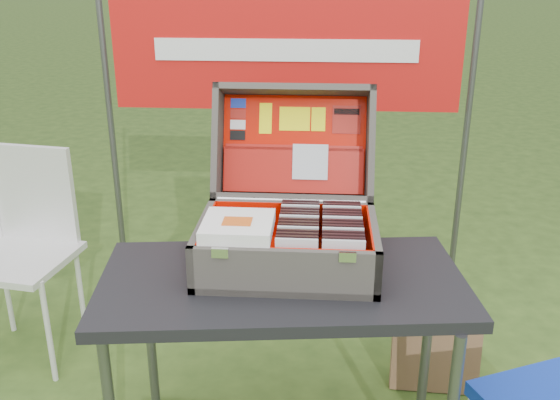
# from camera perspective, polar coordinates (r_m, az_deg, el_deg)

# --- Properties ---
(table) EXTENTS (1.23, 0.72, 0.73)m
(table) POSITION_cam_1_polar(r_m,az_deg,el_deg) (2.21, 0.20, -15.46)
(table) COLOR black
(table) RESTS_ON ground
(table_top) EXTENTS (1.23, 0.72, 0.04)m
(table_top) POSITION_cam_1_polar(r_m,az_deg,el_deg) (2.02, 0.21, -7.59)
(table_top) COLOR black
(table_top) RESTS_ON ground
(table_leg_bl) EXTENTS (0.04, 0.04, 0.69)m
(table_leg_bl) POSITION_cam_1_polar(r_m,az_deg,el_deg) (2.49, -11.80, -11.83)
(table_leg_bl) COLOR #59595B
(table_leg_bl) RESTS_ON ground
(table_leg_br) EXTENTS (0.04, 0.04, 0.69)m
(table_leg_br) POSITION_cam_1_polar(r_m,az_deg,el_deg) (2.44, 13.26, -12.72)
(table_leg_br) COLOR #59595B
(table_leg_br) RESTS_ON ground
(suitcase) EXTENTS (0.58, 0.58, 0.52)m
(suitcase) POSITION_cam_1_polar(r_m,az_deg,el_deg) (2.03, 0.81, 1.18)
(suitcase) COLOR #4D4A46
(suitcase) RESTS_ON table
(suitcase_base_bottom) EXTENTS (0.58, 0.42, 0.02)m
(suitcase_base_bottom) POSITION_cam_1_polar(r_m,az_deg,el_deg) (2.07, 0.68, -5.85)
(suitcase_base_bottom) COLOR #4D4A46
(suitcase_base_bottom) RESTS_ON table_top
(suitcase_base_wall_front) EXTENTS (0.58, 0.02, 0.16)m
(suitcase_base_wall_front) POSITION_cam_1_polar(r_m,az_deg,el_deg) (1.87, 0.32, -6.76)
(suitcase_base_wall_front) COLOR #4D4A46
(suitcase_base_wall_front) RESTS_ON table_top
(suitcase_base_wall_back) EXTENTS (0.58, 0.02, 0.16)m
(suitcase_base_wall_back) POSITION_cam_1_polar(r_m,az_deg,el_deg) (2.22, 0.99, -2.03)
(suitcase_base_wall_back) COLOR #4D4A46
(suitcase_base_wall_back) RESTS_ON table_top
(suitcase_base_wall_left) EXTENTS (0.02, 0.42, 0.16)m
(suitcase_base_wall_left) POSITION_cam_1_polar(r_m,az_deg,el_deg) (2.08, -7.05, -3.92)
(suitcase_base_wall_left) COLOR #4D4A46
(suitcase_base_wall_left) RESTS_ON table_top
(suitcase_base_wall_right) EXTENTS (0.02, 0.42, 0.16)m
(suitcase_base_wall_right) POSITION_cam_1_polar(r_m,az_deg,el_deg) (2.05, 8.54, -4.38)
(suitcase_base_wall_right) COLOR #4D4A46
(suitcase_base_wall_right) RESTS_ON table_top
(suitcase_liner_floor) EXTENTS (0.54, 0.37, 0.01)m
(suitcase_liner_floor) POSITION_cam_1_polar(r_m,az_deg,el_deg) (2.07, 0.68, -5.50)
(suitcase_liner_floor) COLOR red
(suitcase_liner_floor) RESTS_ON suitcase_base_bottom
(suitcase_latch_left) EXTENTS (0.05, 0.01, 0.03)m
(suitcase_latch_left) POSITION_cam_1_polar(r_m,az_deg,el_deg) (1.85, -5.51, -4.84)
(suitcase_latch_left) COLOR silver
(suitcase_latch_left) RESTS_ON suitcase_base_wall_front
(suitcase_latch_right) EXTENTS (0.05, 0.01, 0.03)m
(suitcase_latch_right) POSITION_cam_1_polar(r_m,az_deg,el_deg) (1.83, 6.20, -5.19)
(suitcase_latch_right) COLOR silver
(suitcase_latch_right) RESTS_ON suitcase_base_wall_front
(suitcase_hinge) EXTENTS (0.52, 0.02, 0.02)m
(suitcase_hinge) POSITION_cam_1_polar(r_m,az_deg,el_deg) (2.21, 1.02, -0.05)
(suitcase_hinge) COLOR silver
(suitcase_hinge) RESTS_ON suitcase_base_wall_back
(suitcase_lid_back) EXTENTS (0.58, 0.16, 0.40)m
(suitcase_lid_back) POSITION_cam_1_polar(r_m,az_deg,el_deg) (2.36, 1.32, 5.07)
(suitcase_lid_back) COLOR #4D4A46
(suitcase_lid_back) RESTS_ON suitcase_base_wall_back
(suitcase_lid_rim_far) EXTENTS (0.58, 0.15, 0.08)m
(suitcase_lid_rim_far) POSITION_cam_1_polar(r_m,az_deg,el_deg) (2.31, 1.37, 10.05)
(suitcase_lid_rim_far) COLOR #4D4A46
(suitcase_lid_rim_far) RESTS_ON suitcase_lid_back
(suitcase_lid_rim_near) EXTENTS (0.58, 0.15, 0.08)m
(suitcase_lid_rim_near) POSITION_cam_1_polar(r_m,az_deg,el_deg) (2.28, 1.12, 0.27)
(suitcase_lid_rim_near) COLOR #4D4A46
(suitcase_lid_rim_near) RESTS_ON suitcase_lid_back
(suitcase_lid_rim_left) EXTENTS (0.02, 0.29, 0.44)m
(suitcase_lid_rim_left) POSITION_cam_1_polar(r_m,az_deg,el_deg) (2.32, -5.70, 5.30)
(suitcase_lid_rim_left) COLOR #4D4A46
(suitcase_lid_rim_left) RESTS_ON suitcase_lid_back
(suitcase_lid_rim_right) EXTENTS (0.02, 0.29, 0.44)m
(suitcase_lid_rim_right) POSITION_cam_1_polar(r_m,az_deg,el_deg) (2.29, 8.27, 5.00)
(suitcase_lid_rim_right) COLOR #4D4A46
(suitcase_lid_rim_right) RESTS_ON suitcase_lid_back
(suitcase_lid_liner) EXTENTS (0.53, 0.13, 0.35)m
(suitcase_lid_liner) POSITION_cam_1_polar(r_m,az_deg,el_deg) (2.34, 1.30, 5.10)
(suitcase_lid_liner) COLOR red
(suitcase_lid_liner) RESTS_ON suitcase_lid_back
(suitcase_liner_wall_front) EXTENTS (0.54, 0.01, 0.13)m
(suitcase_liner_wall_front) POSITION_cam_1_polar(r_m,az_deg,el_deg) (1.88, 0.35, -6.24)
(suitcase_liner_wall_front) COLOR red
(suitcase_liner_wall_front) RESTS_ON suitcase_base_bottom
(suitcase_liner_wall_back) EXTENTS (0.54, 0.01, 0.13)m
(suitcase_liner_wall_back) POSITION_cam_1_polar(r_m,az_deg,el_deg) (2.21, 0.97, -1.91)
(suitcase_liner_wall_back) COLOR red
(suitcase_liner_wall_back) RESTS_ON suitcase_base_bottom
(suitcase_liner_wall_left) EXTENTS (0.01, 0.37, 0.13)m
(suitcase_liner_wall_left) POSITION_cam_1_polar(r_m,az_deg,el_deg) (2.07, -6.67, -3.65)
(suitcase_liner_wall_left) COLOR red
(suitcase_liner_wall_left) RESTS_ON suitcase_base_bottom
(suitcase_liner_wall_right) EXTENTS (0.01, 0.37, 0.13)m
(suitcase_liner_wall_right) POSITION_cam_1_polar(r_m,az_deg,el_deg) (2.04, 8.15, -4.08)
(suitcase_liner_wall_right) COLOR red
(suitcase_liner_wall_right) RESTS_ON suitcase_base_bottom
(suitcase_lid_pocket) EXTENTS (0.52, 0.09, 0.17)m
(suitcase_lid_pocket) POSITION_cam_1_polar(r_m,az_deg,el_deg) (2.32, 1.22, 2.74)
(suitcase_lid_pocket) COLOR #A3130C
(suitcase_lid_pocket) RESTS_ON suitcase_lid_liner
(suitcase_pocket_edge) EXTENTS (0.51, 0.03, 0.03)m
(suitcase_pocket_edge) POSITION_cam_1_polar(r_m,az_deg,el_deg) (2.32, 1.27, 4.80)
(suitcase_pocket_edge) COLOR #A3130C
(suitcase_pocket_edge) RESTS_ON suitcase_lid_pocket
(suitcase_pocket_cd) EXTENTS (0.13, 0.05, 0.13)m
(suitcase_pocket_cd) POSITION_cam_1_polar(r_m,az_deg,el_deg) (2.30, 2.78, 3.49)
(suitcase_pocket_cd) COLOR silver
(suitcase_pocket_cd) RESTS_ON suitcase_lid_pocket
(lid_sticker_cc_a) EXTENTS (0.06, 0.01, 0.03)m
(lid_sticker_cc_a) POSITION_cam_1_polar(r_m,az_deg,el_deg) (2.37, -3.83, 8.82)
(lid_sticker_cc_a) COLOR #1933B2
(lid_sticker_cc_a) RESTS_ON suitcase_lid_liner
(lid_sticker_cc_b) EXTENTS (0.06, 0.01, 0.03)m
(lid_sticker_cc_b) POSITION_cam_1_polar(r_m,az_deg,el_deg) (2.37, -3.85, 7.86)
(lid_sticker_cc_b) COLOR #A81B13
(lid_sticker_cc_b) RESTS_ON suitcase_lid_liner
(lid_sticker_cc_c) EXTENTS (0.06, 0.01, 0.03)m
(lid_sticker_cc_c) POSITION_cam_1_polar(r_m,az_deg,el_deg) (2.36, -3.88, 6.89)
(lid_sticker_cc_c) COLOR white
(lid_sticker_cc_c) RESTS_ON suitcase_lid_liner
(lid_sticker_cc_d) EXTENTS (0.06, 0.01, 0.03)m
(lid_sticker_cc_d) POSITION_cam_1_polar(r_m,az_deg,el_deg) (2.36, -3.90, 5.93)
(lid_sticker_cc_d) COLOR black
(lid_sticker_cc_d) RESTS_ON suitcase_lid_liner
(lid_card_neon_tall) EXTENTS (0.05, 0.04, 0.11)m
(lid_card_neon_tall) POSITION_cam_1_polar(r_m,az_deg,el_deg) (2.35, -1.33, 7.47)
(lid_card_neon_tall) COLOR #FEF80C
(lid_card_neon_tall) RESTS_ON suitcase_lid_liner
(lid_card_neon_main) EXTENTS (0.11, 0.03, 0.08)m
(lid_card_neon_main) POSITION_cam_1_polar(r_m,az_deg,el_deg) (2.34, 1.35, 7.43)
(lid_card_neon_main) COLOR #FEF80C
(lid_card_neon_main) RESTS_ON suitcase_lid_liner
(lid_card_neon_small) EXTENTS (0.05, 0.03, 0.08)m
(lid_card_neon_small) POSITION_cam_1_polar(r_m,az_deg,el_deg) (2.34, 3.53, 7.38)
(lid_card_neon_small) COLOR #FEF80C
(lid_card_neon_small) RESTS_ON suitcase_lid_liner
(lid_sticker_band) EXTENTS (0.10, 0.04, 0.10)m
(lid_sticker_band) POSITION_cam_1_polar(r_m,az_deg,el_deg) (2.34, 6.10, 7.31)
(lid_sticker_band) COLOR #A81B13
(lid_sticker_band) RESTS_ON suitcase_lid_liner
(lid_sticker_band_bar) EXTENTS (0.09, 0.01, 0.02)m
(lid_sticker_band_bar) POSITION_cam_1_polar(r_m,az_deg,el_deg) (2.35, 6.11, 8.03)
(lid_sticker_band_bar) COLOR black
(lid_sticker_band_bar) RESTS_ON suitcase_lid_liner
(cd_left_0) EXTENTS (0.13, 0.01, 0.15)m
(cd_left_0) POSITION_cam_1_polar(r_m,az_deg,el_deg) (1.89, 1.51, -5.61)
(cd_left_0) COLOR silver
(cd_left_0) RESTS_ON suitcase_liner_floor
(cd_left_1) EXTENTS (0.13, 0.01, 0.15)m
(cd_left_1) POSITION_cam_1_polar(r_m,az_deg,el_deg) (1.91, 1.54, -5.30)
(cd_left_1) COLOR black
(cd_left_1) RESTS_ON suitcase_liner_floor
(cd_left_2) EXTENTS (0.13, 0.01, 0.15)m
(cd_left_2) POSITION_cam_1_polar(r_m,az_deg,el_deg) (1.93, 1.57, -5.00)
(cd_left_2) COLOR black
(cd_left_2) RESTS_ON suitcase_liner_floor
(cd_left_3) EXTENTS (0.13, 0.01, 0.15)m
(cd_left_3) POSITION_cam_1_polar(r_m,az_deg,el_deg) (1.95, 1.60, -4.71)
(cd_left_3) COLOR black
(cd_left_3) RESTS_ON suitcase_liner_floor
(cd_left_4) EXTENTS (0.13, 0.01, 0.15)m
(cd_left_4) POSITION_cam_1_polar(r_m,az_deg,el_deg) (1.97, 1.63, -4.42)
(cd_left_4) COLOR silver
(cd_left_4) RESTS_ON suitcase_liner_floor
(cd_left_5) EXTENTS (0.13, 0.01, 0.15)m
(cd_left_5) POSITION_cam_1_polar(r_m,az_deg,el_deg) (1.99, 1.66, -4.14)
(cd_left_5) COLOR black
(cd_left_5) RESTS_ON suitcase_liner_floor
(cd_left_6) EXTENTS (0.13, 0.01, 0.15)m
(cd_left_6) POSITION_cam_1_polar(r_m,az_deg,el_deg) (2.01, 1.69, -3.86)
(cd_left_6) COLOR black
(cd_left_6) RESTS_ON suitcase_liner_floor
(cd_left_7) EXTENTS (0.13, 0.01, 0.15)m
(cd_left_7) POSITION_cam_1_polar(r_m,az_deg,el_deg) (2.03, 1.72, -3.59)
(cd_left_7) COLOR black
(cd_left_7) RESTS_ON suitcase_liner_floor
(cd_left_8) EXTENTS (0.13, 0.01, 0.15)m
(cd_left_8) POSITION_cam_1_polar(r_m,az_deg,el_deg) (2.05, 1.74, -3.32)
(cd_left_8) COLOR silver
(cd_left_8) RESTS_ON suitcase_liner_floor
(cd_left_9) EXTENTS (0.13, 0.01, 0.15)m
(cd_left_9) POSITION_cam_1_polar(r_m,az_deg,el_deg) (2.08, 1.77, -3.06)
(cd_left_9) COLOR black
(cd_left_9) RESTS_ON suitcase_liner_floor
(cd_left_10) EXTENTS (0.13, 0.01, 0.15)m
(cd_left_10) POSITION_cam_1_polar(r_m,az_deg,el_deg) (2.10, 1.80, -2.81)
(cd_left_10) COLOR black
(cd_left_10) RESTS_ON suitcase_liner_floor
(cd_left_11) EXTENTS (0.13, 0.01, 0.15)m
(cd_left_11) POSITION_cam_1_polar(r_m,az_deg,el_deg) (2.12, 1.82, -2.56)
(cd_left_11) COLOR black
(cd_left_11) RESTS_ON suitcase_liner_floor
(cd_left_12) EXTENTS (0.13, 0.01, 0.15)m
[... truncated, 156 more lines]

